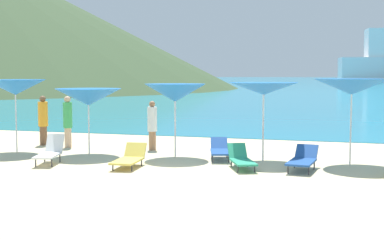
{
  "coord_description": "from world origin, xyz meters",
  "views": [
    {
      "loc": [
        4.05,
        -12.18,
        2.53
      ],
      "look_at": [
        -0.49,
        2.66,
        1.2
      ],
      "focal_mm": 50.0,
      "sensor_mm": 36.0,
      "label": 1
    }
  ],
  "objects_px": {
    "umbrella_4": "(352,87)",
    "lounge_chair_2": "(241,159)",
    "umbrella_3": "(264,89)",
    "beachgoer_2": "(152,124)",
    "umbrella_2": "(175,93)",
    "umbrella_0": "(15,87)",
    "lounge_chair_5": "(220,150)",
    "umbrella_1": "(88,97)",
    "lounge_chair_6": "(129,158)",
    "lounge_chair_1": "(303,159)",
    "beachgoer_0": "(43,119)",
    "lounge_chair_3": "(50,152)",
    "beachgoer_1": "(68,120)"
  },
  "relations": [
    {
      "from": "umbrella_3",
      "to": "lounge_chair_6",
      "type": "xyz_separation_m",
      "value": [
        -3.31,
        -2.15,
        -1.86
      ]
    },
    {
      "from": "umbrella_2",
      "to": "lounge_chair_2",
      "type": "relative_size",
      "value": 1.44
    },
    {
      "from": "lounge_chair_5",
      "to": "beachgoer_2",
      "type": "height_order",
      "value": "beachgoer_2"
    },
    {
      "from": "umbrella_0",
      "to": "lounge_chair_2",
      "type": "xyz_separation_m",
      "value": [
        7.63,
        -0.88,
        -1.84
      ]
    },
    {
      "from": "lounge_chair_2",
      "to": "lounge_chair_1",
      "type": "bearing_deg",
      "value": -16.69
    },
    {
      "from": "umbrella_2",
      "to": "umbrella_3",
      "type": "relative_size",
      "value": 0.98
    },
    {
      "from": "umbrella_0",
      "to": "beachgoer_1",
      "type": "distance_m",
      "value": 2.14
    },
    {
      "from": "umbrella_4",
      "to": "lounge_chair_3",
      "type": "relative_size",
      "value": 1.55
    },
    {
      "from": "umbrella_3",
      "to": "lounge_chair_1",
      "type": "xyz_separation_m",
      "value": [
        1.27,
        -1.25,
        -1.81
      ]
    },
    {
      "from": "lounge_chair_6",
      "to": "beachgoer_2",
      "type": "xyz_separation_m",
      "value": [
        -0.6,
        3.28,
        0.62
      ]
    },
    {
      "from": "umbrella_0",
      "to": "umbrella_2",
      "type": "relative_size",
      "value": 1.05
    },
    {
      "from": "beachgoer_2",
      "to": "lounge_chair_6",
      "type": "bearing_deg",
      "value": 47.29
    },
    {
      "from": "umbrella_2",
      "to": "umbrella_4",
      "type": "bearing_deg",
      "value": 1.27
    },
    {
      "from": "lounge_chair_1",
      "to": "umbrella_1",
      "type": "bearing_deg",
      "value": 177.91
    },
    {
      "from": "lounge_chair_1",
      "to": "lounge_chair_3",
      "type": "xyz_separation_m",
      "value": [
        -6.98,
        -1.0,
        0.04
      ]
    },
    {
      "from": "lounge_chair_3",
      "to": "beachgoer_2",
      "type": "relative_size",
      "value": 0.95
    },
    {
      "from": "umbrella_1",
      "to": "lounge_chair_6",
      "type": "relative_size",
      "value": 1.41
    },
    {
      "from": "umbrella_2",
      "to": "lounge_chair_5",
      "type": "bearing_deg",
      "value": -2.6
    },
    {
      "from": "umbrella_2",
      "to": "umbrella_4",
      "type": "relative_size",
      "value": 0.93
    },
    {
      "from": "lounge_chair_2",
      "to": "beachgoer_0",
      "type": "height_order",
      "value": "beachgoer_0"
    },
    {
      "from": "umbrella_3",
      "to": "lounge_chair_1",
      "type": "relative_size",
      "value": 1.41
    },
    {
      "from": "umbrella_4",
      "to": "lounge_chair_6",
      "type": "distance_m",
      "value": 6.46
    },
    {
      "from": "lounge_chair_1",
      "to": "lounge_chair_6",
      "type": "relative_size",
      "value": 1.07
    },
    {
      "from": "umbrella_0",
      "to": "lounge_chair_2",
      "type": "height_order",
      "value": "umbrella_0"
    },
    {
      "from": "lounge_chair_2",
      "to": "umbrella_3",
      "type": "bearing_deg",
      "value": 52.6
    },
    {
      "from": "umbrella_0",
      "to": "lounge_chair_5",
      "type": "xyz_separation_m",
      "value": [
        6.7,
        0.46,
        -1.82
      ]
    },
    {
      "from": "umbrella_1",
      "to": "lounge_chair_6",
      "type": "bearing_deg",
      "value": -39.13
    },
    {
      "from": "lounge_chair_2",
      "to": "lounge_chair_5",
      "type": "bearing_deg",
      "value": 100.19
    },
    {
      "from": "umbrella_2",
      "to": "lounge_chair_2",
      "type": "distance_m",
      "value": 3.22
    },
    {
      "from": "umbrella_3",
      "to": "lounge_chair_1",
      "type": "height_order",
      "value": "umbrella_3"
    },
    {
      "from": "umbrella_4",
      "to": "lounge_chair_1",
      "type": "height_order",
      "value": "umbrella_4"
    },
    {
      "from": "lounge_chair_5",
      "to": "umbrella_3",
      "type": "bearing_deg",
      "value": -10.14
    },
    {
      "from": "umbrella_3",
      "to": "lounge_chair_6",
      "type": "bearing_deg",
      "value": -146.94
    },
    {
      "from": "beachgoer_0",
      "to": "beachgoer_2",
      "type": "relative_size",
      "value": 1.08
    },
    {
      "from": "umbrella_2",
      "to": "beachgoer_2",
      "type": "bearing_deg",
      "value": 135.34
    },
    {
      "from": "lounge_chair_2",
      "to": "lounge_chair_6",
      "type": "relative_size",
      "value": 1.02
    },
    {
      "from": "umbrella_0",
      "to": "beachgoer_1",
      "type": "xyz_separation_m",
      "value": [
        1.04,
        1.46,
        -1.16
      ]
    },
    {
      "from": "beachgoer_2",
      "to": "beachgoer_0",
      "type": "bearing_deg",
      "value": -53.67
    },
    {
      "from": "umbrella_0",
      "to": "lounge_chair_6",
      "type": "xyz_separation_m",
      "value": [
        4.66,
        -1.55,
        -1.86
      ]
    },
    {
      "from": "umbrella_4",
      "to": "beachgoer_1",
      "type": "relative_size",
      "value": 1.35
    },
    {
      "from": "lounge_chair_5",
      "to": "lounge_chair_6",
      "type": "relative_size",
      "value": 1.08
    },
    {
      "from": "umbrella_2",
      "to": "beachgoer_2",
      "type": "distance_m",
      "value": 2.04
    },
    {
      "from": "umbrella_4",
      "to": "lounge_chair_2",
      "type": "distance_m",
      "value": 3.71
    },
    {
      "from": "umbrella_3",
      "to": "beachgoer_2",
      "type": "relative_size",
      "value": 1.4
    },
    {
      "from": "umbrella_2",
      "to": "lounge_chair_1",
      "type": "xyz_separation_m",
      "value": [
        3.95,
        -1.18,
        -1.67
      ]
    },
    {
      "from": "lounge_chair_2",
      "to": "lounge_chair_6",
      "type": "height_order",
      "value": "lounge_chair_2"
    },
    {
      "from": "lounge_chair_3",
      "to": "lounge_chair_6",
      "type": "relative_size",
      "value": 1.02
    },
    {
      "from": "lounge_chair_6",
      "to": "beachgoer_0",
      "type": "height_order",
      "value": "beachgoer_0"
    },
    {
      "from": "beachgoer_1",
      "to": "beachgoer_2",
      "type": "bearing_deg",
      "value": -168.52
    },
    {
      "from": "lounge_chair_2",
      "to": "lounge_chair_6",
      "type": "distance_m",
      "value": 3.05
    }
  ]
}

